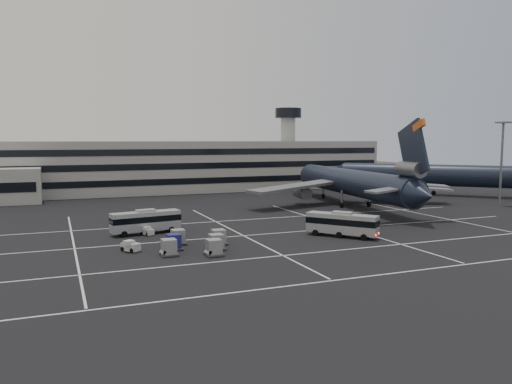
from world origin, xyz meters
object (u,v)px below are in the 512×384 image
trijet_main (353,182)px  bus_near (342,223)px  bus_far (146,220)px  tug_a (148,231)px  uld_cluster (195,242)px

trijet_main → bus_near: bearing=-118.9°
bus_near → bus_far: 29.86m
trijet_main → bus_far: 49.42m
bus_near → bus_far: bus_near is taller
bus_far → tug_a: (0.05, -1.32, -1.46)m
bus_far → tug_a: 1.97m
bus_near → tug_a: (-26.63, 12.08, -1.46)m
trijet_main → tug_a: size_ratio=24.07×
trijet_main → bus_near: trijet_main is taller
trijet_main → uld_cluster: size_ratio=5.03×
trijet_main → tug_a: bearing=-154.2°
trijet_main → tug_a: trijet_main is taller
uld_cluster → bus_near: bearing=0.9°
trijet_main → uld_cluster: trijet_main is taller
trijet_main → uld_cluster: (-42.89, -28.88, -4.24)m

